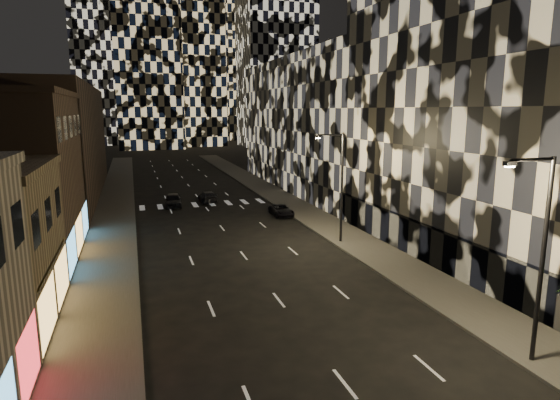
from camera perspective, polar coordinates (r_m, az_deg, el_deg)
sidewalk_left at (r=55.85m, az=-19.53°, el=-1.02°), size 4.00×120.00×0.15m
sidewalk_right at (r=58.56m, az=0.39°, el=0.14°), size 4.00×120.00×0.15m
curb_left at (r=55.80m, az=-17.38°, el=-0.90°), size 0.20×120.00×0.15m
curb_right at (r=57.96m, az=-1.59°, el=0.03°), size 0.20×120.00×0.15m
retail_brown at (r=39.64m, az=-30.92°, el=2.10°), size 10.00×15.00×12.00m
retail_filler_left at (r=65.50m, az=-25.83°, el=6.32°), size 10.00×40.00×14.00m
midrise_right at (r=40.31m, az=26.35°, el=9.79°), size 16.00×25.00×22.00m
midrise_base at (r=36.70m, az=16.34°, el=-4.55°), size 0.60×25.00×3.00m
midrise_filler_right at (r=67.71m, az=6.71°, el=9.13°), size 16.00×40.00×18.00m
streetlight_near at (r=22.55m, az=29.07°, el=-5.00°), size 2.55×0.25×9.00m
streetlight_far at (r=38.70m, az=7.24°, el=2.42°), size 2.55×0.25×9.00m
car_dark_midlane at (r=55.52m, az=-12.88°, el=-0.01°), size 2.08×4.58×1.52m
car_dark_oncoming at (r=57.36m, az=-8.80°, el=0.39°), size 1.98×4.64×1.33m
car_dark_rightlane at (r=49.49m, az=0.17°, el=-1.25°), size 2.07×4.27×1.17m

